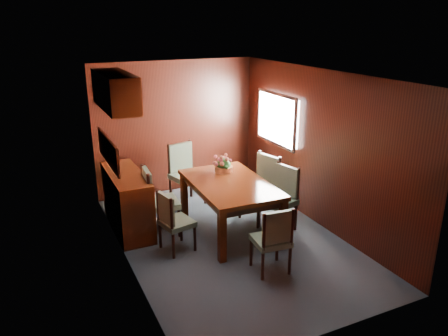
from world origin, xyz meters
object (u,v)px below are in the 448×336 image
chair_right_near (281,194)px  sideboard (127,201)px  chair_left_near (172,219)px  chair_head (273,237)px  flower_centerpiece (224,163)px  dining_table (230,189)px

chair_right_near → sideboard: bearing=50.4°
chair_left_near → chair_head: size_ratio=0.97×
chair_left_near → flower_centerpiece: bearing=110.2°
chair_head → flower_centerpiece: bearing=90.8°
sideboard → chair_right_near: (2.12, -0.98, 0.11)m
flower_centerpiece → dining_table: bearing=-104.2°
dining_table → flower_centerpiece: bearing=77.4°
dining_table → chair_head: (-0.02, -1.28, -0.18)m
dining_table → chair_right_near: bearing=-15.8°
dining_table → chair_left_near: chair_left_near is taller
chair_right_near → flower_centerpiece: flower_centerpiece is taller
chair_right_near → chair_head: size_ratio=1.10×
sideboard → chair_left_near: sideboard is taller
chair_head → chair_left_near: bearing=137.1°
chair_head → sideboard: bearing=129.0°
sideboard → chair_left_near: (0.40, -0.96, 0.04)m
sideboard → dining_table: 1.58m
dining_table → chair_left_near: size_ratio=1.96×
chair_head → flower_centerpiece: size_ratio=2.95×
dining_table → chair_head: size_ratio=1.89×
chair_left_near → flower_centerpiece: 1.36m
chair_head → flower_centerpiece: 1.80m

